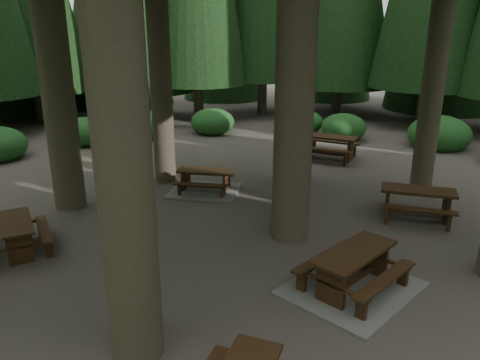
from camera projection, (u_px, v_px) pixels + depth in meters
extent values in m
plane|color=#4B433D|center=(259.00, 243.00, 10.39)|extent=(80.00, 80.00, 0.00)
cube|color=gray|center=(352.00, 288.00, 8.56)|extent=(2.98, 2.84, 0.05)
cube|color=#351D0F|center=(355.00, 252.00, 8.33)|extent=(1.93, 1.54, 0.06)
cube|color=#351D0F|center=(326.00, 257.00, 8.82)|extent=(1.70, 1.15, 0.05)
cube|color=#351D0F|center=(385.00, 280.00, 8.02)|extent=(1.70, 1.15, 0.05)
cube|color=#351D0F|center=(330.00, 287.00, 7.96)|extent=(0.35, 0.52, 0.73)
cube|color=#351D0F|center=(331.00, 284.00, 7.94)|extent=(0.82, 1.30, 0.06)
cube|color=#351D0F|center=(374.00, 258.00, 8.94)|extent=(0.35, 0.52, 0.73)
cube|color=#351D0F|center=(374.00, 256.00, 8.92)|extent=(0.82, 1.30, 0.06)
cube|color=#351D0F|center=(353.00, 281.00, 8.51)|extent=(1.35, 0.84, 0.08)
cube|color=#351D0F|center=(16.00, 222.00, 9.84)|extent=(0.96, 1.69, 0.05)
cube|color=#351D0F|center=(44.00, 229.00, 10.16)|extent=(0.58, 1.60, 0.04)
cube|color=#351D0F|center=(20.00, 249.00, 9.41)|extent=(0.49, 0.18, 0.64)
cube|color=#351D0F|center=(20.00, 247.00, 9.40)|extent=(1.26, 0.36, 0.05)
cube|color=#351D0F|center=(16.00, 226.00, 10.48)|extent=(0.49, 0.18, 0.64)
cube|color=#351D0F|center=(16.00, 224.00, 10.46)|extent=(1.26, 0.36, 0.05)
cube|color=#351D0F|center=(19.00, 244.00, 10.00)|extent=(0.37, 1.31, 0.07)
cube|color=gray|center=(205.00, 191.00, 13.61)|extent=(2.45, 2.28, 0.05)
cube|color=#351D0F|center=(204.00, 171.00, 13.42)|extent=(1.64, 1.17, 0.05)
cube|color=#351D0F|center=(209.00, 174.00, 13.97)|extent=(1.48, 0.83, 0.04)
cube|color=#351D0F|center=(200.00, 185.00, 13.02)|extent=(1.48, 0.83, 0.04)
cube|color=#351D0F|center=(184.00, 180.00, 13.62)|extent=(0.26, 0.45, 0.61)
cube|color=#351D0F|center=(184.00, 179.00, 13.60)|extent=(0.57, 1.15, 0.05)
cube|color=#351D0F|center=(225.00, 183.00, 13.43)|extent=(0.26, 0.45, 0.61)
cube|color=#351D0F|center=(225.00, 181.00, 13.41)|extent=(0.57, 1.15, 0.05)
cube|color=#351D0F|center=(205.00, 187.00, 13.57)|extent=(1.19, 0.59, 0.07)
cube|color=#351D0F|center=(330.00, 137.00, 16.73)|extent=(1.94, 1.85, 0.06)
cube|color=#351D0F|center=(334.00, 142.00, 17.38)|extent=(1.62, 1.49, 0.05)
cube|color=#351D0F|center=(324.00, 150.00, 16.29)|extent=(1.62, 1.49, 0.05)
cube|color=#351D0F|center=(309.00, 146.00, 17.20)|extent=(0.46, 0.50, 0.77)
cube|color=#351D0F|center=(309.00, 144.00, 17.18)|extent=(1.10, 1.22, 0.06)
cube|color=#351D0F|center=(350.00, 151.00, 16.53)|extent=(0.46, 0.50, 0.77)
cube|color=#351D0F|center=(350.00, 149.00, 16.51)|extent=(1.10, 1.22, 0.06)
cube|color=#351D0F|center=(329.00, 153.00, 16.92)|extent=(1.26, 1.14, 0.09)
cube|color=#351D0F|center=(419.00, 190.00, 11.53)|extent=(1.86, 1.52, 0.06)
cube|color=#351D0F|center=(416.00, 194.00, 12.15)|extent=(1.62, 1.15, 0.05)
cube|color=#351D0F|center=(418.00, 210.00, 11.09)|extent=(1.62, 1.15, 0.05)
cube|color=#351D0F|center=(387.00, 202.00, 11.85)|extent=(0.35, 0.50, 0.71)
cube|color=#351D0F|center=(387.00, 199.00, 11.83)|extent=(0.83, 1.24, 0.06)
cube|color=#351D0F|center=(447.00, 208.00, 11.45)|extent=(0.35, 0.50, 0.71)
cube|color=#351D0F|center=(448.00, 206.00, 11.43)|extent=(0.83, 1.24, 0.06)
cube|color=#351D0F|center=(416.00, 211.00, 11.71)|extent=(1.28, 0.85, 0.08)
ellipsoid|color=#1F5D24|center=(439.00, 137.00, 18.49)|extent=(2.42, 2.42, 1.49)
ellipsoid|color=#1F5D24|center=(344.00, 130.00, 19.81)|extent=(1.90, 1.90, 1.17)
ellipsoid|color=#1F5D24|center=(302.00, 124.00, 20.84)|extent=(1.84, 1.84, 1.13)
ellipsoid|color=#1F5D24|center=(213.00, 124.00, 20.89)|extent=(1.95, 1.95, 1.20)
ellipsoid|color=#1F5D24|center=(139.00, 128.00, 20.06)|extent=(2.31, 2.31, 1.42)
ellipsoid|color=#1F5D24|center=(86.00, 134.00, 18.94)|extent=(1.93, 1.93, 1.19)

